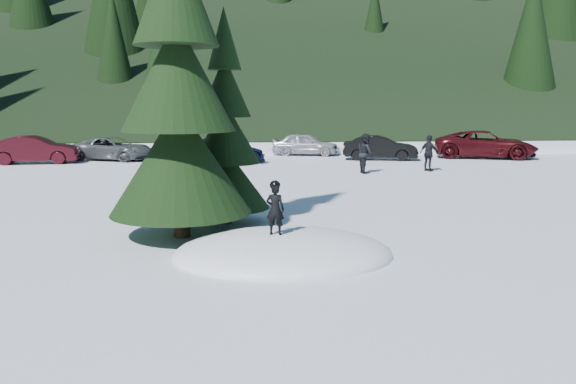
{
  "coord_description": "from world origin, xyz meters",
  "views": [
    {
      "loc": [
        -0.85,
        -10.98,
        3.04
      ],
      "look_at": [
        0.2,
        1.22,
        1.1
      ],
      "focal_mm": 35.0,
      "sensor_mm": 36.0,
      "label": 1
    }
  ],
  "objects": [
    {
      "name": "car_4",
      "position": [
        3.0,
        21.88,
        0.66
      ],
      "size": [
        4.13,
        2.48,
        1.32
      ],
      "primitive_type": "imported",
      "rotation": [
        0.0,
        0.0,
        1.32
      ],
      "color": "#9C9EA5",
      "rests_on": "ground"
    },
    {
      "name": "child_skier",
      "position": [
        -0.17,
        -0.2,
        0.98
      ],
      "size": [
        0.42,
        0.33,
        1.0
      ],
      "primitive_type": "imported",
      "rotation": [
        0.0,
        0.0,
        2.86
      ],
      "color": "black",
      "rests_on": "snow_mound"
    },
    {
      "name": "car_3",
      "position": [
        -1.75,
        17.53,
        0.65
      ],
      "size": [
        4.83,
        3.23,
        1.3
      ],
      "primitive_type": "imported",
      "rotation": [
        0.0,
        0.0,
        1.92
      ],
      "color": "#0E1734",
      "rests_on": "ground"
    },
    {
      "name": "ground",
      "position": [
        0.0,
        0.0,
        0.0
      ],
      "size": [
        200.0,
        200.0,
        0.0
      ],
      "primitive_type": "plane",
      "color": "white",
      "rests_on": "ground"
    },
    {
      "name": "car_1",
      "position": [
        -11.25,
        18.53,
        0.7
      ],
      "size": [
        4.42,
        1.98,
        1.41
      ],
      "primitive_type": "imported",
      "rotation": [
        0.0,
        0.0,
        1.69
      ],
      "color": "black",
      "rests_on": "ground"
    },
    {
      "name": "car_6",
      "position": [
        12.84,
        19.36,
        0.77
      ],
      "size": [
        6.04,
        4.2,
        1.53
      ],
      "primitive_type": "imported",
      "rotation": [
        0.0,
        0.0,
        1.24
      ],
      "color": "#3B0A0F",
      "rests_on": "ground"
    },
    {
      "name": "forest_hillside",
      "position": [
        0.0,
        54.0,
        12.5
      ],
      "size": [
        200.0,
        60.0,
        25.0
      ],
      "primitive_type": null,
      "color": "black",
      "rests_on": "ground"
    },
    {
      "name": "car_2",
      "position": [
        -7.67,
        19.96,
        0.61
      ],
      "size": [
        4.86,
        3.57,
        1.23
      ],
      "primitive_type": "imported",
      "rotation": [
        0.0,
        0.0,
        1.18
      ],
      "color": "#4F5256",
      "rests_on": "ground"
    },
    {
      "name": "adult_0",
      "position": [
        4.64,
        13.16,
        0.87
      ],
      "size": [
        0.72,
        0.9,
        1.74
      ],
      "primitive_type": "imported",
      "rotation": [
        0.0,
        0.0,
        1.65
      ],
      "color": "black",
      "rests_on": "ground"
    },
    {
      "name": "spruce_tall",
      "position": [
        -2.2,
        1.8,
        3.32
      ],
      "size": [
        3.2,
        3.2,
        8.6
      ],
      "color": "black",
      "rests_on": "ground"
    },
    {
      "name": "snow_mound",
      "position": [
        0.0,
        0.0,
        0.0
      ],
      "size": [
        4.48,
        3.52,
        0.96
      ],
      "primitive_type": "ellipsoid",
      "color": "white",
      "rests_on": "ground"
    },
    {
      "name": "car_5",
      "position": [
        6.73,
        18.87,
        0.66
      ],
      "size": [
        4.19,
        2.21,
        1.31
      ],
      "primitive_type": "imported",
      "rotation": [
        0.0,
        0.0,
        1.36
      ],
      "color": "black",
      "rests_on": "ground"
    },
    {
      "name": "spruce_short",
      "position": [
        -1.2,
        3.2,
        2.1
      ],
      "size": [
        2.2,
        2.2,
        5.37
      ],
      "color": "black",
      "rests_on": "ground"
    },
    {
      "name": "adult_1",
      "position": [
        7.64,
        13.6,
        0.81
      ],
      "size": [
        0.86,
        1.01,
        1.63
      ],
      "primitive_type": "imported",
      "rotation": [
        0.0,
        0.0,
        2.17
      ],
      "color": "black",
      "rests_on": "ground"
    }
  ]
}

